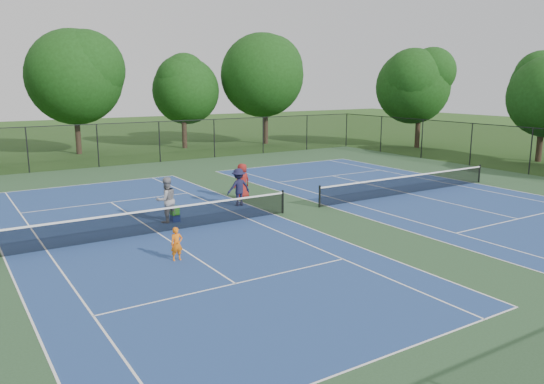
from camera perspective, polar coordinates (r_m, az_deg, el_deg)
ground at (r=24.66m, az=3.19°, el=-1.98°), size 140.00×140.00×0.00m
court_pad at (r=24.66m, az=3.19°, el=-1.97°), size 36.00×36.00×0.01m
tennis_court_left at (r=21.43m, az=-12.23°, el=-4.08°), size 12.00×23.83×1.07m
tennis_court_right at (r=29.20m, az=14.41°, el=0.02°), size 12.00×23.83×1.07m
perimeter_fence at (r=24.33m, az=3.23°, el=1.69°), size 36.08×36.08×3.02m
tree_back_b at (r=46.52m, az=-20.59°, el=11.95°), size 7.60×7.60×10.03m
tree_back_c at (r=48.32m, az=-9.57°, el=11.16°), size 6.00×6.00×8.40m
tree_back_d at (r=51.15m, az=-0.69°, el=12.85°), size 7.80×7.80×10.37m
tree_side_e at (r=49.88m, az=15.67°, el=11.28°), size 6.60×6.60×8.87m
child_player at (r=17.96m, az=-10.22°, el=-5.53°), size 0.43×0.29×1.14m
instructor at (r=22.76m, az=-11.29°, el=-0.84°), size 1.03×0.84×1.95m
bystander_b at (r=25.42m, az=-3.61°, el=0.52°), size 1.19×0.70×1.81m
bystander_c at (r=26.94m, az=-3.21°, el=1.17°), size 0.96×0.69×1.82m
ball_crate at (r=23.00m, az=-10.39°, el=-2.80°), size 0.37×0.35×0.29m
ball_hopper at (r=22.92m, az=-10.42°, el=-2.00°), size 0.35×0.31×0.37m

